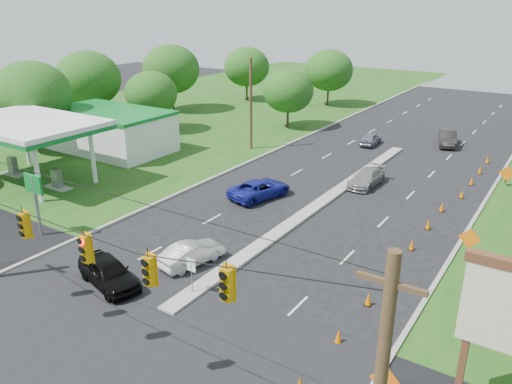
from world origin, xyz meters
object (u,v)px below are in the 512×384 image
Objects in this scene: black_sedan at (108,272)px; white_sedan at (192,253)px; gas_station at (98,129)px; blue_pickup at (260,189)px.

black_sedan is 1.12× the size of white_sedan.
gas_station is at bearing 65.72° from black_sedan.
blue_pickup is at bearing -65.90° from white_sedan.
gas_station reaches higher than white_sedan.
white_sedan is at bearing 116.46° from blue_pickup.
gas_station is 25.17m from black_sedan.
gas_station is at bearing 10.97° from blue_pickup.
gas_station is 3.85× the size of blue_pickup.
blue_pickup is (-2.37, 10.77, 0.05)m from white_sedan.
gas_station is 4.40× the size of black_sedan.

